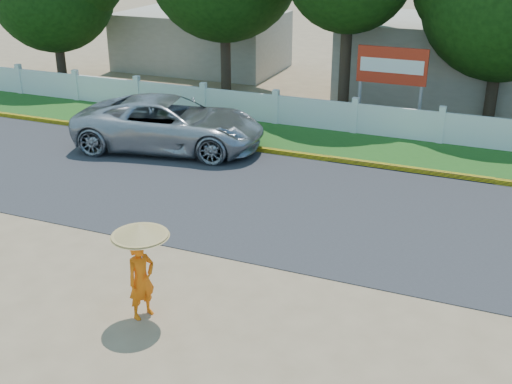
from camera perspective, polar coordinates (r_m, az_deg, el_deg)
ground at (r=13.66m, az=-3.24°, el=-8.07°), size 120.00×120.00×0.00m
road at (r=17.35m, az=3.15°, el=-0.95°), size 60.00×7.00×0.02m
grass_verge at (r=22.05m, az=7.73°, el=4.19°), size 60.00×3.50×0.03m
curb at (r=20.48m, az=6.48°, el=2.96°), size 40.00×0.18×0.16m
fence at (r=23.23m, az=8.75°, el=6.49°), size 40.00×0.10×1.10m
building_near at (r=29.10m, az=18.12°, el=11.09°), size 10.00×6.00×3.20m
building_far at (r=33.65m, az=-4.82°, el=13.25°), size 8.00×5.00×2.80m
vehicle at (r=21.46m, az=-7.67°, el=6.05°), size 6.64×3.96×1.73m
monk_with_parasol at (r=12.13m, az=-10.23°, el=-5.67°), size 1.09×1.09×1.98m
billboard at (r=23.69m, az=11.97°, el=10.56°), size 2.50×0.13×2.95m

